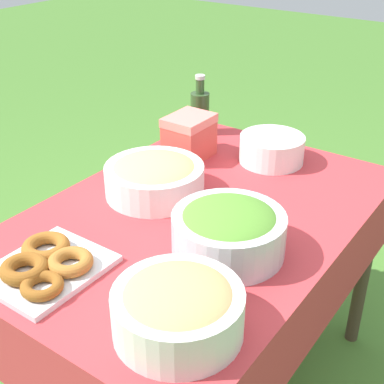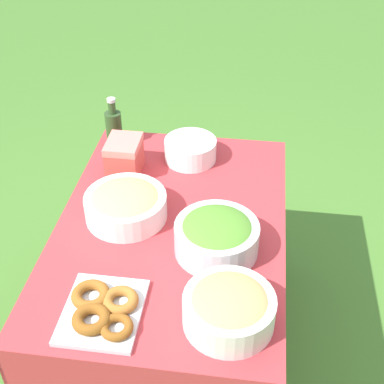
# 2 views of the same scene
# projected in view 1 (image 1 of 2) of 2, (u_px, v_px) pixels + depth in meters

# --- Properties ---
(picnic_table) EXTENTS (1.27, 0.86, 0.75)m
(picnic_table) POSITION_uv_depth(u_px,v_px,m) (198.00, 241.00, 1.65)
(picnic_table) COLOR #B73338
(picnic_table) RESTS_ON ground_plane
(salad_bowl) EXTENTS (0.30, 0.30, 0.13)m
(salad_bowl) POSITION_uv_depth(u_px,v_px,m) (229.00, 230.00, 1.38)
(salad_bowl) COLOR silver
(salad_bowl) RESTS_ON picnic_table
(pasta_bowl) EXTENTS (0.31, 0.31, 0.12)m
(pasta_bowl) POSITION_uv_depth(u_px,v_px,m) (154.00, 176.00, 1.67)
(pasta_bowl) COLOR white
(pasta_bowl) RESTS_ON picnic_table
(donut_platter) EXTENTS (0.29, 0.25, 0.05)m
(donut_platter) POSITION_uv_depth(u_px,v_px,m) (46.00, 265.00, 1.32)
(donut_platter) COLOR silver
(donut_platter) RESTS_ON picnic_table
(plate_stack) EXTENTS (0.23, 0.23, 0.10)m
(plate_stack) POSITION_uv_depth(u_px,v_px,m) (272.00, 149.00, 1.88)
(plate_stack) COLOR white
(plate_stack) RESTS_ON picnic_table
(olive_oil_bottle) EXTENTS (0.07, 0.07, 0.23)m
(olive_oil_bottle) POSITION_uv_depth(u_px,v_px,m) (200.00, 111.00, 2.09)
(olive_oil_bottle) COLOR #2D4723
(olive_oil_bottle) RESTS_ON picnic_table
(bread_bowl) EXTENTS (0.28, 0.28, 0.13)m
(bread_bowl) POSITION_uv_depth(u_px,v_px,m) (178.00, 308.00, 1.12)
(bread_bowl) COLOR silver
(bread_bowl) RESTS_ON picnic_table
(cooler_box) EXTENTS (0.17, 0.14, 0.15)m
(cooler_box) POSITION_uv_depth(u_px,v_px,m) (189.00, 137.00, 1.90)
(cooler_box) COLOR #E04C42
(cooler_box) RESTS_ON picnic_table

